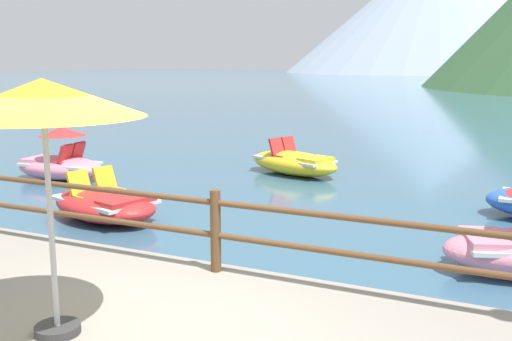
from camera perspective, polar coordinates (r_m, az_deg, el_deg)
ground_plane at (r=44.37m, az=21.09°, el=6.29°), size 200.00×200.00×0.00m
dock_railing at (r=6.79m, az=-3.89°, el=-4.89°), size 23.92×0.12×0.95m
beach_umbrella at (r=5.25m, az=-19.65°, el=6.19°), size 1.70×1.70×2.24m
pedal_boat_0 at (r=14.72m, az=-18.15°, el=0.77°), size 2.30×1.33×1.26m
pedal_boat_1 at (r=10.84m, az=-14.18°, el=-3.08°), size 2.54×1.89×0.87m
pedal_boat_5 at (r=14.65m, az=3.66°, el=0.78°), size 2.77×1.91×0.89m
distant_peak at (r=132.27m, az=16.76°, el=14.54°), size 61.02×61.02×25.74m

